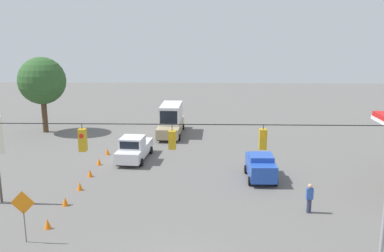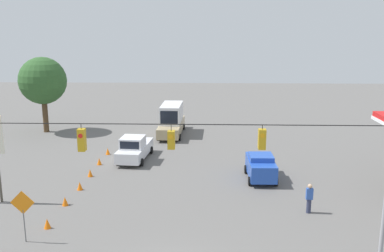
{
  "view_description": "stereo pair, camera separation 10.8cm",
  "coord_description": "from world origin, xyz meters",
  "px_view_note": "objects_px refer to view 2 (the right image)",
  "views": [
    {
      "loc": [
        -1.38,
        16.98,
        10.96
      ],
      "look_at": [
        -0.56,
        -12.69,
        4.14
      ],
      "focal_mm": 40.0,
      "sensor_mm": 36.0,
      "label": 1
    },
    {
      "loc": [
        -1.49,
        16.98,
        10.96
      ],
      "look_at": [
        -0.56,
        -12.69,
        4.14
      ],
      "focal_mm": 40.0,
      "sensor_mm": 36.0,
      "label": 2
    }
  ],
  "objects_px": {
    "traffic_cone_fourth": "(90,173)",
    "traffic_cone_second": "(65,201)",
    "traffic_cone_fifth": "(99,161)",
    "sedan_blue_oncoming_far": "(261,166)",
    "traffic_cone_nearest": "(47,223)",
    "pedestrian": "(309,198)",
    "traffic_cone_farthest": "(108,151)",
    "pickup_truck_white_withflow_far": "(134,149)",
    "overhead_signal_span": "(170,170)",
    "box_truck_tan_withflow_deep": "(172,120)",
    "work_zone_sign": "(23,206)",
    "traffic_cone_third": "(80,186)",
    "tree_horizon_left": "(43,81)"
  },
  "relations": [
    {
      "from": "traffic_cone_second",
      "to": "pedestrian",
      "type": "relative_size",
      "value": 0.31
    },
    {
      "from": "traffic_cone_nearest",
      "to": "tree_horizon_left",
      "type": "xyz_separation_m",
      "value": [
        8.36,
        -22.61,
        5.22
      ]
    },
    {
      "from": "traffic_cone_nearest",
      "to": "traffic_cone_third",
      "type": "height_order",
      "value": "same"
    },
    {
      "from": "traffic_cone_second",
      "to": "traffic_cone_farthest",
      "type": "relative_size",
      "value": 1.0
    },
    {
      "from": "sedan_blue_oncoming_far",
      "to": "traffic_cone_farthest",
      "type": "relative_size",
      "value": 7.02
    },
    {
      "from": "overhead_signal_span",
      "to": "traffic_cone_fifth",
      "type": "xyz_separation_m",
      "value": [
        7.11,
        -14.97,
        -4.43
      ]
    },
    {
      "from": "traffic_cone_third",
      "to": "traffic_cone_fifth",
      "type": "xyz_separation_m",
      "value": [
        0.01,
        -5.58,
        0.0
      ]
    },
    {
      "from": "traffic_cone_second",
      "to": "traffic_cone_nearest",
      "type": "bearing_deg",
      "value": 90.35
    },
    {
      "from": "traffic_cone_second",
      "to": "traffic_cone_farthest",
      "type": "xyz_separation_m",
      "value": [
        -0.2,
        -11.2,
        0.0
      ]
    },
    {
      "from": "overhead_signal_span",
      "to": "tree_horizon_left",
      "type": "xyz_separation_m",
      "value": [
        15.61,
        -26.16,
        0.8
      ]
    },
    {
      "from": "traffic_cone_fifth",
      "to": "traffic_cone_farthest",
      "type": "bearing_deg",
      "value": -90.78
    },
    {
      "from": "traffic_cone_second",
      "to": "traffic_cone_fifth",
      "type": "distance_m",
      "value": 8.27
    },
    {
      "from": "box_truck_tan_withflow_deep",
      "to": "pickup_truck_white_withflow_far",
      "type": "bearing_deg",
      "value": 74.92
    },
    {
      "from": "traffic_cone_second",
      "to": "traffic_cone_fourth",
      "type": "bearing_deg",
      "value": -91.71
    },
    {
      "from": "traffic_cone_third",
      "to": "tree_horizon_left",
      "type": "bearing_deg",
      "value": -63.11
    },
    {
      "from": "traffic_cone_nearest",
      "to": "work_zone_sign",
      "type": "xyz_separation_m",
      "value": [
        0.57,
        1.57,
        1.7
      ]
    },
    {
      "from": "traffic_cone_fourth",
      "to": "traffic_cone_farthest",
      "type": "relative_size",
      "value": 1.0
    },
    {
      "from": "box_truck_tan_withflow_deep",
      "to": "traffic_cone_fourth",
      "type": "relative_size",
      "value": 12.83
    },
    {
      "from": "box_truck_tan_withflow_deep",
      "to": "overhead_signal_span",
      "type": "bearing_deg",
      "value": 94.44
    },
    {
      "from": "overhead_signal_span",
      "to": "traffic_cone_nearest",
      "type": "bearing_deg",
      "value": -26.1
    },
    {
      "from": "pedestrian",
      "to": "tree_horizon_left",
      "type": "height_order",
      "value": "tree_horizon_left"
    },
    {
      "from": "traffic_cone_fifth",
      "to": "pedestrian",
      "type": "bearing_deg",
      "value": 149.35
    },
    {
      "from": "traffic_cone_second",
      "to": "traffic_cone_fifth",
      "type": "height_order",
      "value": "same"
    },
    {
      "from": "traffic_cone_fifth",
      "to": "pedestrian",
      "type": "xyz_separation_m",
      "value": [
        -14.98,
        8.88,
        0.65
      ]
    },
    {
      "from": "traffic_cone_second",
      "to": "traffic_cone_farthest",
      "type": "height_order",
      "value": "same"
    },
    {
      "from": "overhead_signal_span",
      "to": "box_truck_tan_withflow_deep",
      "type": "distance_m",
      "value": 25.84
    },
    {
      "from": "sedan_blue_oncoming_far",
      "to": "traffic_cone_fourth",
      "type": "bearing_deg",
      "value": -0.69
    },
    {
      "from": "traffic_cone_nearest",
      "to": "traffic_cone_third",
      "type": "xyz_separation_m",
      "value": [
        -0.14,
        -5.84,
        0.0
      ]
    },
    {
      "from": "traffic_cone_fifth",
      "to": "sedan_blue_oncoming_far",
      "type": "bearing_deg",
      "value": 166.75
    },
    {
      "from": "work_zone_sign",
      "to": "pedestrian",
      "type": "height_order",
      "value": "work_zone_sign"
    },
    {
      "from": "traffic_cone_nearest",
      "to": "traffic_cone_fifth",
      "type": "distance_m",
      "value": 11.42
    },
    {
      "from": "sedan_blue_oncoming_far",
      "to": "traffic_cone_fifth",
      "type": "xyz_separation_m",
      "value": [
        12.79,
        -3.01,
        -0.69
      ]
    },
    {
      "from": "overhead_signal_span",
      "to": "work_zone_sign",
      "type": "height_order",
      "value": "overhead_signal_span"
    },
    {
      "from": "box_truck_tan_withflow_deep",
      "to": "tree_horizon_left",
      "type": "xyz_separation_m",
      "value": [
        13.62,
        -0.59,
        3.96
      ]
    },
    {
      "from": "traffic_cone_fourth",
      "to": "traffic_cone_second",
      "type": "bearing_deg",
      "value": 88.29
    },
    {
      "from": "traffic_cone_fifth",
      "to": "tree_horizon_left",
      "type": "relative_size",
      "value": 0.07
    },
    {
      "from": "sedan_blue_oncoming_far",
      "to": "box_truck_tan_withflow_deep",
      "type": "xyz_separation_m",
      "value": [
        7.67,
        -13.61,
        0.57
      ]
    },
    {
      "from": "box_truck_tan_withflow_deep",
      "to": "traffic_cone_nearest",
      "type": "height_order",
      "value": "box_truck_tan_withflow_deep"
    },
    {
      "from": "overhead_signal_span",
      "to": "traffic_cone_fifth",
      "type": "height_order",
      "value": "overhead_signal_span"
    },
    {
      "from": "tree_horizon_left",
      "to": "overhead_signal_span",
      "type": "bearing_deg",
      "value": 120.83
    },
    {
      "from": "traffic_cone_farthest",
      "to": "work_zone_sign",
      "type": "height_order",
      "value": "work_zone_sign"
    },
    {
      "from": "overhead_signal_span",
      "to": "pickup_truck_white_withflow_far",
      "type": "bearing_deg",
      "value": -74.93
    },
    {
      "from": "traffic_cone_nearest",
      "to": "pedestrian",
      "type": "xyz_separation_m",
      "value": [
        -15.12,
        -2.54,
        0.65
      ]
    },
    {
      "from": "work_zone_sign",
      "to": "traffic_cone_fourth",
      "type": "bearing_deg",
      "value": -94.04
    },
    {
      "from": "traffic_cone_fourth",
      "to": "pedestrian",
      "type": "bearing_deg",
      "value": 158.1
    },
    {
      "from": "traffic_cone_third",
      "to": "pedestrian",
      "type": "bearing_deg",
      "value": 167.58
    },
    {
      "from": "pickup_truck_white_withflow_far",
      "to": "traffic_cone_third",
      "type": "xyz_separation_m",
      "value": [
        2.67,
        7.09,
        -0.69
      ]
    },
    {
      "from": "traffic_cone_nearest",
      "to": "traffic_cone_fourth",
      "type": "relative_size",
      "value": 1.0
    },
    {
      "from": "traffic_cone_second",
      "to": "traffic_cone_fifth",
      "type": "bearing_deg",
      "value": -91.1
    },
    {
      "from": "traffic_cone_farthest",
      "to": "pickup_truck_white_withflow_far",
      "type": "bearing_deg",
      "value": 151.5
    }
  ]
}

